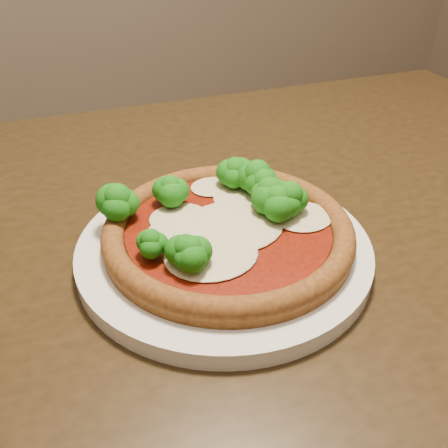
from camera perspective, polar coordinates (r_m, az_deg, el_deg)
name	(u,v)px	position (r m, az deg, el deg)	size (l,w,h in m)	color
dining_table	(243,276)	(0.66, 2.20, -5.99)	(1.18, 0.85, 0.75)	black
plate	(224,249)	(0.51, 0.00, -2.87)	(0.30, 0.30, 0.02)	silver
pizza	(227,222)	(0.51, 0.34, 0.24)	(0.25, 0.25, 0.06)	brown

